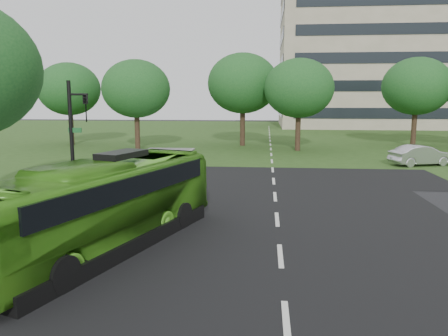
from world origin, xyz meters
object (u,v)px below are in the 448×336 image
Objects in this scene: tree_park_a at (136,89)px; traffic_light at (76,137)px; tree_park_b at (243,83)px; tree_park_c at (299,88)px; bus at (104,205)px; tree_park_f at (69,89)px; office_building at (404,50)px; sedan at (421,155)px; tree_park_d at (417,86)px.

tree_park_a reaches higher than traffic_light.
tree_park_b is 1.11× the size of tree_park_c.
tree_park_c is 28.27m from bus.
tree_park_f is (-17.36, -0.82, -0.53)m from tree_park_b.
tree_park_c is at bearing -117.95° from office_building.
sedan is at bearing 68.22° from bus.
office_building reaches higher than sedan.
tree_park_d is at bearing 22.25° from tree_park_c.
sedan is (13.24, -11.86, -5.40)m from tree_park_b.
tree_park_f is at bearing 172.48° from tree_park_c.
tree_park_f is (-22.55, 2.98, 0.03)m from tree_park_c.
office_building is at bearing 47.81° from tree_park_a.
tree_park_c reaches higher than sedan.
tree_park_f is at bearing 51.82° from sedan.
tree_park_b is (9.38, 4.56, 0.60)m from tree_park_a.
tree_park_f is (-42.13, -33.92, -6.91)m from office_building.
traffic_light is at bearing 110.78° from sedan.
tree_park_a is at bearing 96.28° from traffic_light.
tree_park_c is at bearing -36.17° from tree_park_b.
tree_park_a is 14.59m from tree_park_c.
tree_park_b reaches higher than tree_park_d.
sedan is at bearing -45.03° from tree_park_c.
tree_park_a is 1.51× the size of traffic_light.
sedan is (-3.54, -12.81, -5.11)m from tree_park_d.
tree_park_f reaches higher than tree_park_c.
tree_park_f is at bearing 154.89° from tree_park_a.
tree_park_c is 25.41m from traffic_light.
tree_park_c is at bearing -7.52° from tree_park_f.
tree_park_c is 1.87× the size of sedan.
bus is at bearing -60.70° from traffic_light.
office_building is at bearing 38.84° from tree_park_f.
bus is at bearing -106.37° from tree_park_c.
tree_park_d is at bearing 11.89° from tree_park_a.
tree_park_d is 35.55m from traffic_light.
tree_park_d is at bearing 2.96° from tree_park_f.
tree_park_d is 1.60× the size of traffic_light.
office_building is at bearing -32.72° from sedan.
tree_park_d is 0.87× the size of bus.
tree_park_f is at bearing -177.31° from tree_park_b.
tree_park_b is 1.06× the size of tree_park_d.
tree_park_d reaches higher than bus.
tree_park_d is at bearing 3.24° from tree_park_b.
sedan is at bearing -105.46° from tree_park_d.
tree_park_b is (-24.77, -33.10, -6.37)m from office_building.
bus is 4.86m from traffic_light.
tree_park_b is 1.69× the size of traffic_light.
traffic_light is (-2.51, 3.77, 1.77)m from bus.
tree_park_b is 18.58m from sedan.
tree_park_a is at bearing -168.11° from tree_park_d.
tree_park_d reaches higher than tree_park_a.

